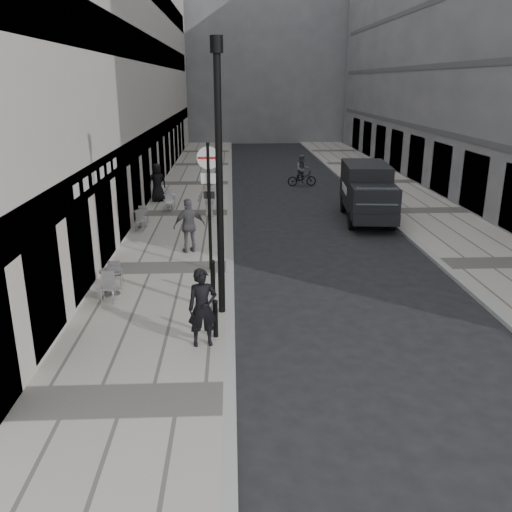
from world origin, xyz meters
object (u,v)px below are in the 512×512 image
Objects in this scene: panel_van at (367,189)px; cyclist at (302,174)px; walking_man at (202,308)px; lamppost at (219,168)px; sign_post at (209,190)px.

panel_van is 8.38m from cyclist.
walking_man is 0.27× the size of lamppost.
walking_man is 5.47m from sign_post.
walking_man is at bearing -113.53° from panel_van.
cyclist is at bearing 107.92° from panel_van.
walking_man is 20.69m from cyclist.
lamppost is at bearing 67.48° from walking_man.
sign_post is at bearing -129.04° from panel_van.
panel_van is 2.86× the size of cyclist.
sign_post is 9.55m from panel_van.
walking_man is 0.35× the size of panel_van.
sign_post is at bearing -113.74° from cyclist.
cyclist is at bearing 66.11° from walking_man.
walking_man is 0.45× the size of sign_post.
sign_post reaches higher than walking_man.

